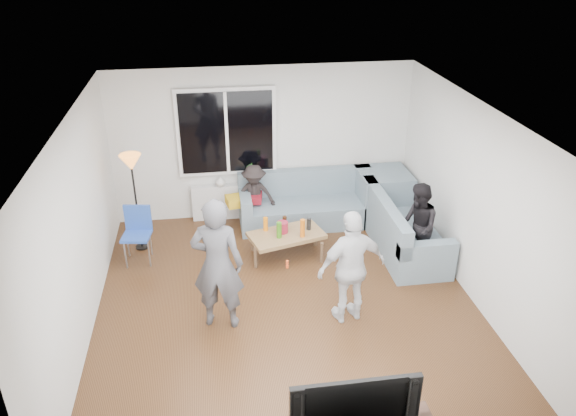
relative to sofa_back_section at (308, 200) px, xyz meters
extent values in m
cube|color=#56351C|center=(-0.69, -2.27, -0.45)|extent=(5.00, 5.50, 0.04)
cube|color=white|center=(-0.69, -2.27, 2.20)|extent=(5.00, 5.50, 0.04)
cube|color=silver|center=(-0.69, 0.50, 0.88)|extent=(5.00, 0.04, 2.60)
cube|color=silver|center=(-0.69, -5.04, 0.88)|extent=(5.00, 0.04, 2.60)
cube|color=silver|center=(-3.21, -2.27, 0.88)|extent=(0.04, 5.50, 2.60)
cube|color=silver|center=(1.83, -2.27, 0.88)|extent=(0.04, 5.50, 2.60)
cube|color=white|center=(-1.29, 0.42, 1.12)|extent=(1.62, 0.06, 1.47)
cube|color=black|center=(-1.29, 0.38, 1.12)|extent=(1.50, 0.02, 1.35)
cube|color=white|center=(-1.29, 0.37, 1.12)|extent=(0.05, 0.03, 1.35)
cube|color=silver|center=(-1.29, 0.38, -0.11)|extent=(1.30, 0.12, 0.62)
imported|color=#2A5F26|center=(-0.99, 0.35, 0.40)|extent=(0.25, 0.21, 0.40)
imported|color=silver|center=(-1.44, 0.35, 0.28)|extent=(0.21, 0.21, 0.18)
cube|color=slate|center=(1.30, 0.00, 0.00)|extent=(0.85, 0.85, 0.85)
cube|color=gold|center=(-1.18, -0.02, 0.09)|extent=(0.43, 0.38, 0.14)
cube|color=maroon|center=(-0.96, 0.06, 0.09)|extent=(0.40, 0.35, 0.13)
cube|color=olive|center=(-0.52, -1.04, -0.22)|extent=(1.22, 0.87, 0.40)
cylinder|color=maroon|center=(-0.57, -0.99, 0.06)|extent=(0.17, 0.17, 0.17)
imported|color=#47474B|center=(-1.58, -2.51, 0.45)|extent=(0.72, 0.55, 1.76)
imported|color=silver|center=(0.06, -2.65, 0.34)|extent=(0.96, 0.56, 1.53)
imported|color=black|center=(1.33, -1.56, 0.23)|extent=(0.54, 0.67, 1.31)
imported|color=black|center=(-0.90, 0.03, 0.12)|extent=(0.76, 0.51, 1.09)
imported|color=black|center=(-0.48, -4.77, 0.35)|extent=(1.16, 0.15, 0.67)
cylinder|color=#387C16|center=(-0.65, -1.14, 0.10)|extent=(0.08, 0.08, 0.25)
cylinder|color=black|center=(-0.17, -0.96, 0.07)|extent=(0.07, 0.07, 0.19)
cylinder|color=black|center=(-0.52, -0.85, 0.07)|extent=(0.07, 0.07, 0.19)
cylinder|color=orange|center=(-0.82, -0.89, 0.08)|extent=(0.07, 0.07, 0.22)
cylinder|color=orange|center=(-0.30, -1.16, 0.12)|extent=(0.07, 0.07, 0.28)
camera|label=1|loc=(-1.58, -8.29, 4.09)|focal=34.73mm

